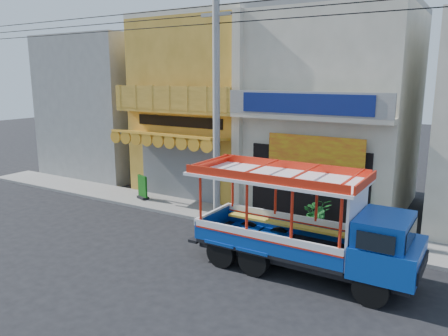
% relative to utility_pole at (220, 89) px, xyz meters
% --- Properties ---
extents(ground, '(90.00, 90.00, 0.00)m').
position_rel_utility_pole_xyz_m(ground, '(0.85, -3.30, -5.03)').
color(ground, black).
rests_on(ground, ground).
extents(sidewalk, '(30.00, 2.00, 0.12)m').
position_rel_utility_pole_xyz_m(sidewalk, '(0.85, 0.70, -4.97)').
color(sidewalk, slate).
rests_on(sidewalk, ground).
extents(shophouse_left, '(6.00, 7.50, 8.24)m').
position_rel_utility_pole_xyz_m(shophouse_left, '(-3.15, 4.66, -0.92)').
color(shophouse_left, '#AA7F25').
rests_on(shophouse_left, ground).
extents(shophouse_right, '(6.00, 6.75, 8.24)m').
position_rel_utility_pole_xyz_m(shophouse_right, '(2.85, 4.66, -0.93)').
color(shophouse_right, '#B9B197').
rests_on(shophouse_right, ground).
extents(party_pilaster, '(0.35, 0.30, 8.00)m').
position_rel_utility_pole_xyz_m(party_pilaster, '(-0.15, 1.55, -1.03)').
color(party_pilaster, '#B9B197').
rests_on(party_pilaster, ground).
extents(filler_building_left, '(6.00, 6.00, 7.60)m').
position_rel_utility_pole_xyz_m(filler_building_left, '(-10.15, 4.70, -1.23)').
color(filler_building_left, gray).
rests_on(filler_building_left, ground).
extents(utility_pole, '(28.00, 0.26, 9.00)m').
position_rel_utility_pole_xyz_m(utility_pole, '(0.00, 0.00, 0.00)').
color(utility_pole, gray).
rests_on(utility_pole, ground).
extents(songthaew_truck, '(6.42, 2.21, 2.99)m').
position_rel_utility_pole_xyz_m(songthaew_truck, '(4.70, -2.52, -3.59)').
color(songthaew_truck, black).
rests_on(songthaew_truck, ground).
extents(green_sign, '(0.68, 0.50, 1.06)m').
position_rel_utility_pole_xyz_m(green_sign, '(-4.46, 0.65, -4.47)').
color(green_sign, black).
rests_on(green_sign, sidewalk).
extents(potted_plant_a, '(1.31, 1.27, 1.12)m').
position_rel_utility_pole_xyz_m(potted_plant_a, '(3.46, 1.05, -4.35)').
color(potted_plant_a, '#1C6325').
rests_on(potted_plant_a, sidewalk).
extents(potted_plant_b, '(0.69, 0.70, 0.99)m').
position_rel_utility_pole_xyz_m(potted_plant_b, '(3.79, 0.19, -4.42)').
color(potted_plant_b, '#1C6325').
rests_on(potted_plant_b, sidewalk).
extents(potted_plant_c, '(0.78, 0.78, 0.99)m').
position_rel_utility_pole_xyz_m(potted_plant_c, '(5.25, 1.05, -4.42)').
color(potted_plant_c, '#1C6325').
rests_on(potted_plant_c, sidewalk).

